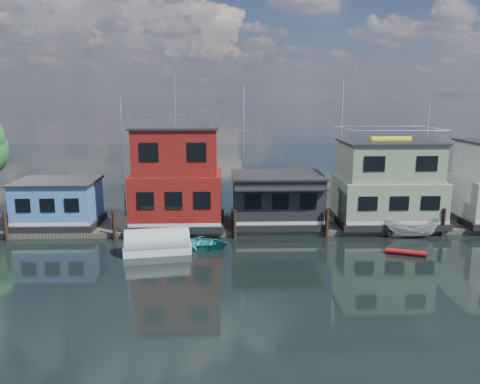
{
  "coord_description": "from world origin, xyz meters",
  "views": [
    {
      "loc": [
        -4.76,
        -24.76,
        10.64
      ],
      "look_at": [
        -3.49,
        12.0,
        3.0
      ],
      "focal_mm": 35.0,
      "sensor_mm": 36.0,
      "label": 1
    }
  ],
  "objects_px": {
    "houseboat_blue": "(58,203)",
    "houseboat_dark": "(277,199)",
    "tarp_runabout": "(157,243)",
    "red_kayak": "(406,252)",
    "houseboat_green": "(388,184)",
    "motorboat": "(412,228)",
    "houseboat_red": "(177,179)",
    "dinghy_teal": "(202,243)"
  },
  "relations": [
    {
      "from": "houseboat_blue",
      "to": "motorboat",
      "type": "xyz_separation_m",
      "value": [
        27.46,
        -3.04,
        -1.43
      ]
    },
    {
      "from": "houseboat_blue",
      "to": "red_kayak",
      "type": "xyz_separation_m",
      "value": [
        25.53,
        -6.99,
        -2.01
      ]
    },
    {
      "from": "houseboat_blue",
      "to": "houseboat_green",
      "type": "relative_size",
      "value": 0.76
    },
    {
      "from": "motorboat",
      "to": "red_kayak",
      "type": "distance_m",
      "value": 4.42
    },
    {
      "from": "houseboat_green",
      "to": "houseboat_red",
      "type": "bearing_deg",
      "value": -180.0
    },
    {
      "from": "houseboat_blue",
      "to": "houseboat_green",
      "type": "bearing_deg",
      "value": 0.0
    },
    {
      "from": "houseboat_red",
      "to": "houseboat_green",
      "type": "distance_m",
      "value": 17.01
    },
    {
      "from": "houseboat_dark",
      "to": "red_kayak",
      "type": "xyz_separation_m",
      "value": [
        8.03,
        -6.97,
        -2.22
      ]
    },
    {
      "from": "red_kayak",
      "to": "dinghy_teal",
      "type": "distance_m",
      "value": 14.03
    },
    {
      "from": "red_kayak",
      "to": "houseboat_dark",
      "type": "bearing_deg",
      "value": 159.7
    },
    {
      "from": "tarp_runabout",
      "to": "motorboat",
      "type": "distance_m",
      "value": 19.06
    },
    {
      "from": "tarp_runabout",
      "to": "dinghy_teal",
      "type": "bearing_deg",
      "value": 6.01
    },
    {
      "from": "houseboat_red",
      "to": "tarp_runabout",
      "type": "distance_m",
      "value": 6.92
    },
    {
      "from": "tarp_runabout",
      "to": "red_kayak",
      "type": "relative_size",
      "value": 1.8
    },
    {
      "from": "houseboat_red",
      "to": "houseboat_dark",
      "type": "height_order",
      "value": "houseboat_red"
    },
    {
      "from": "houseboat_blue",
      "to": "tarp_runabout",
      "type": "distance_m",
      "value": 10.58
    },
    {
      "from": "red_kayak",
      "to": "dinghy_teal",
      "type": "bearing_deg",
      "value": -166.97
    },
    {
      "from": "tarp_runabout",
      "to": "houseboat_blue",
      "type": "bearing_deg",
      "value": 136.21
    },
    {
      "from": "motorboat",
      "to": "dinghy_teal",
      "type": "distance_m",
      "value": 15.97
    },
    {
      "from": "houseboat_dark",
      "to": "houseboat_green",
      "type": "height_order",
      "value": "houseboat_green"
    },
    {
      "from": "tarp_runabout",
      "to": "motorboat",
      "type": "height_order",
      "value": "tarp_runabout"
    },
    {
      "from": "red_kayak",
      "to": "houseboat_red",
      "type": "bearing_deg",
      "value": 177.09
    },
    {
      "from": "dinghy_teal",
      "to": "houseboat_dark",
      "type": "bearing_deg",
      "value": -41.44
    },
    {
      "from": "houseboat_red",
      "to": "houseboat_dark",
      "type": "relative_size",
      "value": 1.6
    },
    {
      "from": "houseboat_green",
      "to": "tarp_runabout",
      "type": "height_order",
      "value": "houseboat_green"
    },
    {
      "from": "houseboat_dark",
      "to": "motorboat",
      "type": "relative_size",
      "value": 1.84
    },
    {
      "from": "houseboat_red",
      "to": "dinghy_teal",
      "type": "distance_m",
      "value": 6.68
    },
    {
      "from": "houseboat_dark",
      "to": "tarp_runabout",
      "type": "distance_m",
      "value": 10.81
    },
    {
      "from": "houseboat_blue",
      "to": "motorboat",
      "type": "height_order",
      "value": "houseboat_blue"
    },
    {
      "from": "houseboat_red",
      "to": "houseboat_dark",
      "type": "bearing_deg",
      "value": -0.14
    },
    {
      "from": "houseboat_blue",
      "to": "tarp_runabout",
      "type": "bearing_deg",
      "value": -34.6
    },
    {
      "from": "houseboat_red",
      "to": "houseboat_green",
      "type": "xyz_separation_m",
      "value": [
        17.0,
        0.0,
        -0.55
      ]
    },
    {
      "from": "houseboat_blue",
      "to": "houseboat_dark",
      "type": "distance_m",
      "value": 17.5
    },
    {
      "from": "houseboat_dark",
      "to": "red_kayak",
      "type": "distance_m",
      "value": 10.86
    },
    {
      "from": "houseboat_green",
      "to": "motorboat",
      "type": "xyz_separation_m",
      "value": [
        0.96,
        -3.04,
        -2.77
      ]
    },
    {
      "from": "houseboat_dark",
      "to": "dinghy_teal",
      "type": "xyz_separation_m",
      "value": [
        -5.87,
        -5.11,
        -2.02
      ]
    },
    {
      "from": "houseboat_blue",
      "to": "dinghy_teal",
      "type": "distance_m",
      "value": 12.84
    },
    {
      "from": "houseboat_green",
      "to": "tarp_runabout",
      "type": "xyz_separation_m",
      "value": [
        -17.88,
        -5.95,
        -2.86
      ]
    },
    {
      "from": "houseboat_red",
      "to": "motorboat",
      "type": "distance_m",
      "value": 18.51
    },
    {
      "from": "houseboat_blue",
      "to": "houseboat_dark",
      "type": "height_order",
      "value": "houseboat_dark"
    },
    {
      "from": "houseboat_green",
      "to": "red_kayak",
      "type": "xyz_separation_m",
      "value": [
        -0.97,
        -6.99,
        -3.36
      ]
    },
    {
      "from": "motorboat",
      "to": "dinghy_teal",
      "type": "xyz_separation_m",
      "value": [
        -15.83,
        -2.09,
        -0.38
      ]
    }
  ]
}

